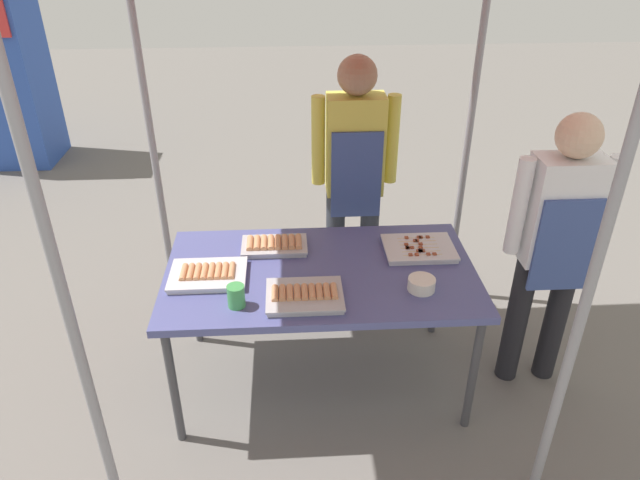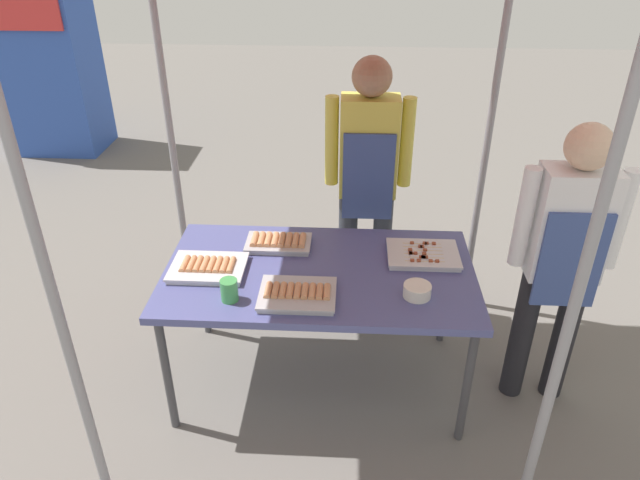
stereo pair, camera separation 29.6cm
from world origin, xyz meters
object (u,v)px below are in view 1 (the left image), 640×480
Objects in this scene: drink_cup_near_edge at (236,296)px; vendor_woman at (354,168)px; tray_pork_links at (305,295)px; customer_nearby at (556,237)px; stall_table at (321,278)px; tray_grilled_sausages at (208,274)px; tray_meat_skewers at (419,249)px; tray_spring_rolls at (274,245)px; condiment_bowl at (421,284)px.

vendor_woman reaches higher than drink_cup_near_edge.
tray_pork_links is 0.32m from drink_cup_near_edge.
drink_cup_near_edge is at bearing -171.17° from customer_nearby.
stall_table is 0.96× the size of vendor_woman.
drink_cup_near_edge reaches higher than tray_grilled_sausages.
tray_grilled_sausages reaches higher than tray_meat_skewers.
tray_meat_skewers is 0.23× the size of vendor_woman.
tray_spring_rolls is (-0.15, 0.47, 0.00)m from tray_pork_links.
drink_cup_near_edge reaches higher than condiment_bowl.
vendor_woman reaches higher than tray_spring_rolls.
tray_grilled_sausages is 1.15m from vendor_woman.
vendor_woman is (0.49, 0.51, 0.22)m from tray_spring_rolls.
stall_table is at bearing 69.82° from tray_pork_links.
drink_cup_near_edge is at bearing -108.74° from tray_spring_rolls.
tray_pork_links is (0.48, -0.21, 0.00)m from tray_grilled_sausages.
tray_spring_rolls is at bearing 46.32° from vendor_woman.
customer_nearby is (1.76, 0.01, 0.15)m from tray_grilled_sausages.
stall_table is 1.21m from customer_nearby.
drink_cup_near_edge reaches higher than tray_spring_rolls.
vendor_woman reaches higher than condiment_bowl.
vendor_woman is at bearing 71.24° from stall_table.
tray_grilled_sausages is 0.23× the size of vendor_woman.
tray_meat_skewers is 2.81× the size of condiment_bowl.
customer_nearby is at bearing -1.61° from stall_table.
condiment_bowl is 0.90m from drink_cup_near_edge.
tray_pork_links is 0.22× the size of vendor_woman.
drink_cup_near_edge is at bearing -155.46° from tray_meat_skewers.
tray_spring_rolls is (0.33, 0.27, 0.00)m from tray_grilled_sausages.
vendor_woman is at bearing 116.57° from tray_meat_skewers.
customer_nearby reaches higher than condiment_bowl.
condiment_bowl is 0.99m from vendor_woman.
condiment_bowl is (0.72, -0.43, 0.01)m from tray_spring_rolls.
stall_table is 0.53m from condiment_bowl.
tray_grilled_sausages is at bearing 43.45° from vendor_woman.
stall_table is 0.34m from tray_spring_rolls.
tray_meat_skewers is 1.05m from drink_cup_near_edge.
tray_meat_skewers is at bearing 79.99° from condiment_bowl.
condiment_bowl reaches higher than tray_grilled_sausages.
tray_spring_rolls is 0.21× the size of vendor_woman.
vendor_woman is (0.34, 0.99, 0.22)m from tray_pork_links.
vendor_woman is at bearing 70.88° from tray_pork_links.
drink_cup_near_edge is at bearing -145.51° from stall_table.
tray_meat_skewers is 3.42× the size of drink_cup_near_edge.
tray_pork_links is (-0.09, -0.25, 0.07)m from stall_table.
customer_nearby reaches higher than stall_table.
drink_cup_near_edge is 1.23m from vendor_woman.
tray_grilled_sausages is 0.24× the size of customer_nearby.
customer_nearby is (0.71, 0.17, 0.14)m from condiment_bowl.
drink_cup_near_edge is (-0.96, -0.44, 0.04)m from tray_meat_skewers.
tray_meat_skewers is (1.11, 0.19, -0.00)m from tray_grilled_sausages.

